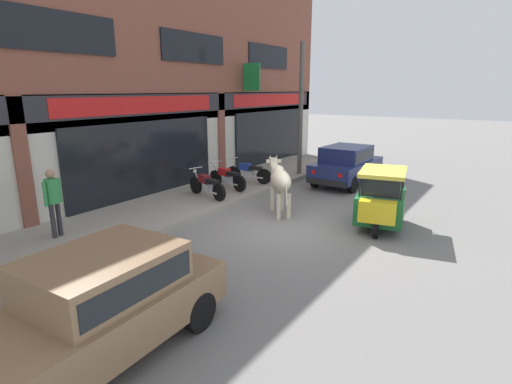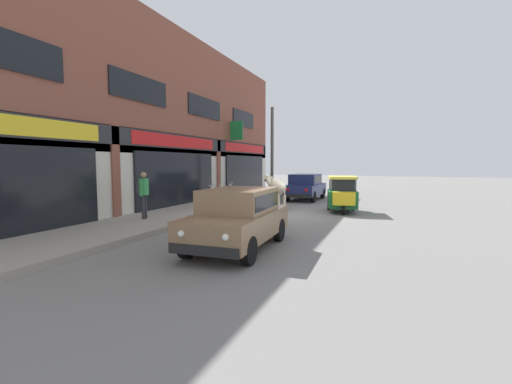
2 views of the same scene
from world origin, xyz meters
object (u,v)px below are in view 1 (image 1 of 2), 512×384
at_px(car_1, 347,163).
at_px(utility_pole, 301,110).
at_px(motorcycle_2, 248,172).
at_px(pedestrian, 53,196).
at_px(cow, 280,180).
at_px(motorcycle_1, 227,178).
at_px(car_0, 102,300).
at_px(auto_rickshaw, 381,203).
at_px(motorcycle_0, 207,185).

height_order(car_1, utility_pole, utility_pole).
height_order(motorcycle_2, pedestrian, pedestrian).
relative_size(cow, motorcycle_2, 0.95).
bearing_deg(cow, motorcycle_1, 69.85).
xyz_separation_m(motorcycle_1, utility_pole, (3.62, -0.89, 2.17)).
relative_size(car_1, motorcycle_1, 2.03).
bearing_deg(motorcycle_1, pedestrian, 176.06).
xyz_separation_m(car_0, car_1, (11.45, 1.12, 0.00)).
height_order(car_0, pedestrian, pedestrian).
height_order(auto_rickshaw, motorcycle_1, auto_rickshaw).
relative_size(cow, motorcycle_0, 0.96).
distance_m(car_0, motorcycle_2, 9.81).
xyz_separation_m(auto_rickshaw, motorcycle_2, (1.75, 5.41, -0.10)).
height_order(cow, motorcycle_1, cow).
height_order(car_0, car_1, same).
relative_size(car_0, car_1, 1.01).
distance_m(cow, car_0, 6.94).
height_order(car_1, auto_rickshaw, auto_rickshaw).
height_order(car_0, motorcycle_1, car_0).
relative_size(motorcycle_1, motorcycle_2, 1.00).
bearing_deg(motorcycle_0, car_0, -149.62).
distance_m(motorcycle_0, motorcycle_2, 2.43).
height_order(car_1, motorcycle_1, car_1).
xyz_separation_m(cow, motorcycle_0, (-0.26, 2.54, -0.44)).
bearing_deg(motorcycle_1, car_1, -38.40).
distance_m(car_1, motorcycle_1, 4.66).
bearing_deg(car_0, utility_pole, 15.25).
xyz_separation_m(cow, utility_pole, (4.62, 1.81, 1.73)).
relative_size(car_1, utility_pole, 0.71).
distance_m(cow, motorcycle_1, 2.91).
height_order(motorcycle_1, utility_pole, utility_pole).
distance_m(cow, auto_rickshaw, 2.84).
height_order(car_0, motorcycle_0, car_0).
xyz_separation_m(motorcycle_0, utility_pole, (4.87, -0.73, 2.17)).
distance_m(car_0, car_1, 11.51).
xyz_separation_m(cow, auto_rickshaw, (0.42, -2.79, -0.35)).
xyz_separation_m(car_0, motorcycle_1, (7.80, 4.01, -0.25)).
height_order(car_0, auto_rickshaw, auto_rickshaw).
bearing_deg(motorcycle_0, cow, -84.24).
bearing_deg(pedestrian, cow, -32.31).
relative_size(auto_rickshaw, motorcycle_2, 1.17).
xyz_separation_m(cow, pedestrian, (-4.92, 3.11, 0.15)).
relative_size(car_0, motorcycle_2, 2.03).
xyz_separation_m(car_1, motorcycle_1, (-3.65, 2.89, -0.25)).
bearing_deg(motorcycle_1, motorcycle_0, -172.60).
distance_m(cow, motorcycle_2, 3.44).
relative_size(motorcycle_2, utility_pole, 0.35).
bearing_deg(motorcycle_2, motorcycle_1, 176.23).
bearing_deg(pedestrian, car_0, -113.22).
bearing_deg(car_0, motorcycle_2, 23.62).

